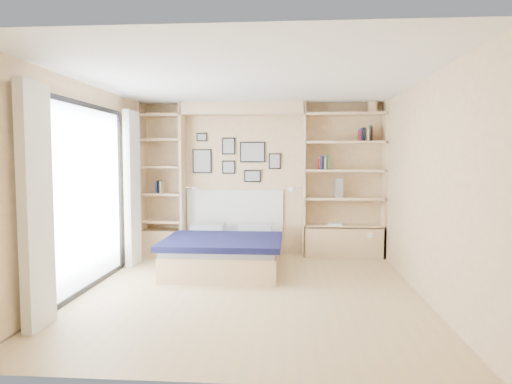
{
  "coord_description": "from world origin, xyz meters",
  "views": [
    {
      "loc": [
        0.47,
        -5.35,
        1.59
      ],
      "look_at": [
        0.01,
        0.9,
        1.13
      ],
      "focal_mm": 32.0,
      "sensor_mm": 36.0,
      "label": 1
    }
  ],
  "objects": [
    {
      "name": "bed",
      "position": [
        -0.45,
        1.16,
        0.27
      ],
      "size": [
        1.62,
        2.08,
        1.07
      ],
      "color": "#D9BA86",
      "rests_on": "ground"
    },
    {
      "name": "ground",
      "position": [
        0.0,
        0.0,
        0.0
      ],
      "size": [
        4.5,
        4.5,
        0.0
      ],
      "primitive_type": "plane",
      "color": "tan",
      "rests_on": "ground"
    },
    {
      "name": "shelf_decor",
      "position": [
        1.09,
        2.07,
        1.69
      ],
      "size": [
        3.61,
        0.23,
        2.03
      ],
      "color": "#A51E1E",
      "rests_on": "ground"
    },
    {
      "name": "deck_chair",
      "position": [
        -3.16,
        0.34,
        0.42
      ],
      "size": [
        0.75,
        0.98,
        0.87
      ],
      "rotation": [
        0.0,
        0.0,
        -0.3
      ],
      "color": "tan",
      "rests_on": "ground"
    },
    {
      "name": "photo_gallery",
      "position": [
        -0.45,
        2.22,
        1.6
      ],
      "size": [
        1.48,
        0.02,
        0.82
      ],
      "color": "black",
      "rests_on": "ground"
    },
    {
      "name": "room_shell",
      "position": [
        -0.39,
        1.52,
        1.08
      ],
      "size": [
        4.5,
        4.5,
        4.5
      ],
      "color": "#E3C186",
      "rests_on": "ground"
    },
    {
      "name": "reading_lamps",
      "position": [
        -0.3,
        2.0,
        1.1
      ],
      "size": [
        1.92,
        0.12,
        0.15
      ],
      "color": "silver",
      "rests_on": "ground"
    }
  ]
}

